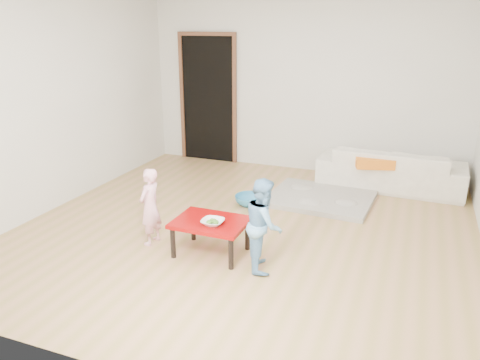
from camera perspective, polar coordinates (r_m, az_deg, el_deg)
The scene contains 13 objects.
floor at distance 5.41m, azimuth 0.77°, elevation -5.90°, with size 5.00×5.00×0.01m, color #A28345.
back_wall at distance 7.38m, azimuth 7.73°, elevation 11.09°, with size 5.00×0.02×2.60m, color silver.
left_wall at distance 6.32m, azimuth -21.21°, elevation 8.77°, with size 0.02×5.00×2.60m, color silver.
doorway at distance 7.93m, azimuth -3.86°, elevation 9.72°, with size 1.02×0.08×2.11m, color brown, non-canonical shape.
sofa at distance 6.96m, azimuth 17.90°, elevation 1.36°, with size 1.99×0.78×0.58m, color white.
cushion at distance 6.68m, azimuth 15.96°, elevation 2.28°, with size 0.50×0.45×0.13m, color orange.
red_table at distance 4.79m, azimuth -3.57°, elevation -6.95°, with size 0.73×0.55×0.36m, color #880707, non-canonical shape.
bowl at distance 4.61m, azimuth -3.35°, elevation -5.16°, with size 0.22×0.22×0.05m, color white.
broccoli at distance 4.61m, azimuth -3.35°, elevation -5.15°, with size 0.12×0.12×0.06m, color #2D5919, non-canonical shape.
child_pink at distance 4.99m, azimuth -10.92°, elevation -3.22°, with size 0.30×0.20×0.83m, color pink.
child_blue at distance 4.42m, azimuth 2.91°, elevation -5.41°, with size 0.44×0.34×0.90m, color #588ECB.
basin at distance 6.07m, azimuth 1.25°, elevation -2.49°, with size 0.40×0.40×0.12m, color teal.
blanket at distance 6.31m, azimuth 9.82°, elevation -2.20°, with size 1.32×1.10×0.07m, color #A7A094, non-canonical shape.
Camera 1 is at (1.71, -4.62, 2.25)m, focal length 35.00 mm.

